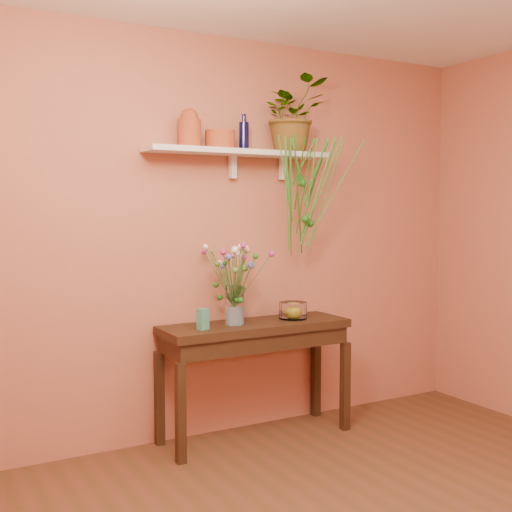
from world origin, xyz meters
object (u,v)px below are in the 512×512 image
(sideboard, at_px, (255,339))
(glass_vase, at_px, (235,308))
(spider_plant, at_px, (292,115))
(glass_bowl, at_px, (293,311))
(bouquet, at_px, (236,266))
(blue_bottle, at_px, (244,136))
(terracotta_jug, at_px, (190,129))

(sideboard, bearing_deg, glass_vase, -175.99)
(spider_plant, distance_m, glass_bowl, 1.36)
(spider_plant, relative_size, glass_bowl, 2.65)
(bouquet, bearing_deg, spider_plant, 13.44)
(sideboard, relative_size, glass_bowl, 6.65)
(spider_plant, distance_m, bouquet, 1.15)
(sideboard, relative_size, blue_bottle, 5.33)
(blue_bottle, xyz_separation_m, glass_vase, (-0.14, -0.13, -1.14))
(glass_vase, height_order, glass_bowl, glass_vase)
(glass_bowl, bearing_deg, spider_plant, 64.07)
(terracotta_jug, bearing_deg, bouquet, -24.67)
(terracotta_jug, xyz_separation_m, bouquet, (0.27, -0.12, -0.88))
(spider_plant, bearing_deg, glass_bowl, -115.93)
(sideboard, relative_size, terracotta_jug, 5.20)
(spider_plant, xyz_separation_m, bouquet, (-0.51, -0.12, -1.02))
(glass_vase, xyz_separation_m, bouquet, (0.01, 0.00, 0.28))
(spider_plant, xyz_separation_m, glass_vase, (-0.51, -0.12, -1.30))
(bouquet, height_order, glass_bowl, bouquet)
(terracotta_jug, bearing_deg, blue_bottle, 0.81)
(terracotta_jug, xyz_separation_m, glass_vase, (0.26, -0.12, -1.16))
(blue_bottle, distance_m, spider_plant, 0.41)
(terracotta_jug, height_order, glass_bowl, terracotta_jug)
(terracotta_jug, bearing_deg, glass_bowl, -8.85)
(sideboard, distance_m, spider_plant, 1.57)
(sideboard, distance_m, glass_bowl, 0.34)
(terracotta_jug, relative_size, glass_vase, 0.96)
(sideboard, relative_size, spider_plant, 2.51)
(bouquet, bearing_deg, blue_bottle, 44.17)
(sideboard, xyz_separation_m, blue_bottle, (-0.02, 0.12, 1.37))
(bouquet, relative_size, glass_bowl, 2.62)
(sideboard, distance_m, bouquet, 0.53)
(glass_bowl, bearing_deg, bouquet, -178.70)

